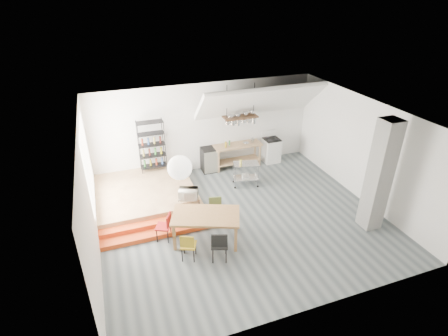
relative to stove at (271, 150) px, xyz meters
name	(u,v)px	position (x,y,z in m)	size (l,w,h in m)	color
floor	(242,219)	(-2.50, -3.16, -0.48)	(8.00, 8.00, 0.00)	#4A5356
wall_back	(206,127)	(-2.50, 0.34, 1.12)	(8.00, 0.04, 3.20)	silver
wall_left	(89,198)	(-6.50, -3.16, 1.12)	(0.04, 7.00, 3.20)	silver
wall_right	(363,150)	(1.50, -3.16, 1.12)	(0.04, 7.00, 3.20)	silver
ceiling	(245,115)	(-2.50, -3.16, 2.72)	(8.00, 7.00, 0.02)	white
slope_ceiling	(260,101)	(-0.70, -0.26, 2.07)	(4.40, 1.80, 0.15)	white
window_pane	(88,163)	(-6.48, -1.66, 1.32)	(0.02, 2.50, 2.20)	white
platform	(146,194)	(-5.00, -1.16, -0.28)	(3.00, 3.00, 0.40)	#8C6646
step_lower	(157,234)	(-5.00, -3.11, -0.41)	(3.00, 0.35, 0.13)	#CE4518
step_upper	(155,225)	(-5.00, -2.76, -0.35)	(3.00, 0.35, 0.27)	#CE4518
concrete_column	(379,176)	(0.80, -4.66, 1.12)	(0.50, 0.50, 3.20)	gray
kitchen_counter	(237,152)	(-1.40, -0.01, 0.15)	(1.80, 0.60, 0.91)	#8C6646
stove	(271,150)	(0.00, 0.00, 0.00)	(0.60, 0.60, 1.18)	white
pot_rack	(241,119)	(-1.37, -0.23, 1.50)	(1.20, 0.50, 1.43)	#3B2417
wire_shelving	(152,145)	(-4.50, 0.04, 0.85)	(0.88, 0.38, 1.80)	black
microwave_shelf	(189,199)	(-3.90, -2.41, 0.07)	(0.60, 0.40, 0.16)	#8C6646
paper_lantern	(180,168)	(-4.33, -3.51, 1.72)	(0.60, 0.60, 0.60)	white
dining_table	(206,217)	(-3.77, -3.73, 0.26)	(1.98, 1.56, 0.83)	olive
chair_mustard	(188,245)	(-4.42, -4.31, 0.00)	(0.48, 0.48, 0.80)	#A98C1D
chair_black	(219,244)	(-3.70, -4.60, 0.05)	(0.52, 0.52, 0.89)	black
chair_olive	(216,209)	(-3.29, -3.09, 0.01)	(0.45, 0.45, 0.82)	#5D6A32
chair_red	(166,225)	(-4.78, -3.34, 0.01)	(0.50, 0.50, 0.82)	#A01716
rolling_cart	(246,171)	(-1.64, -1.38, 0.06)	(0.92, 0.65, 0.83)	silver
mini_fridge	(209,160)	(-2.50, 0.04, -0.03)	(0.53, 0.53, 0.90)	black
microwave	(188,194)	(-3.90, -2.41, 0.24)	(0.55, 0.37, 0.31)	beige
bowl	(246,143)	(-1.08, -0.06, 0.45)	(0.21, 0.21, 0.05)	silver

